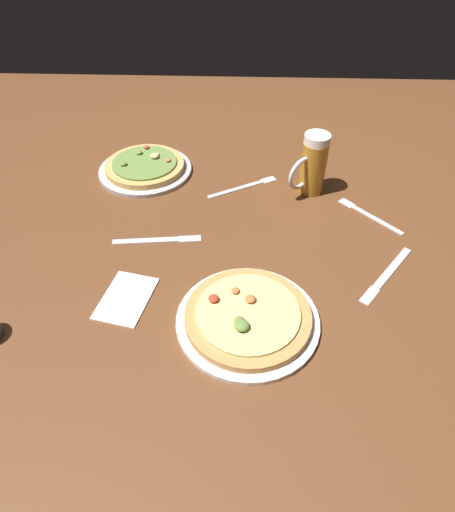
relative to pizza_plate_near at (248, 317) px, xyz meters
name	(u,v)px	position (x,y,z in m)	size (l,w,h in m)	color
ground_plane	(228,266)	(-0.05, 0.19, -0.03)	(2.40, 2.40, 0.03)	brown
pizza_plate_near	(248,317)	(0.00, 0.00, 0.00)	(0.31, 0.31, 0.05)	silver
pizza_plate_far	(145,167)	(-0.33, 0.59, 0.00)	(0.29, 0.29, 0.05)	#B2B2B7
beer_mug_dark	(312,165)	(0.18, 0.50, 0.07)	(0.11, 0.11, 0.18)	#B27A23
napkin_folded	(126,298)	(-0.28, 0.06, -0.01)	(0.10, 0.15, 0.01)	white
fork_left	(369,215)	(0.34, 0.39, -0.01)	(0.16, 0.16, 0.01)	silver
knife_right	(387,275)	(0.33, 0.16, -0.01)	(0.16, 0.20, 0.01)	silver
fork_spare	(244,186)	(-0.01, 0.52, -0.01)	(0.21, 0.13, 0.01)	silver
knife_spare	(158,240)	(-0.24, 0.26, -0.01)	(0.23, 0.05, 0.01)	silver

